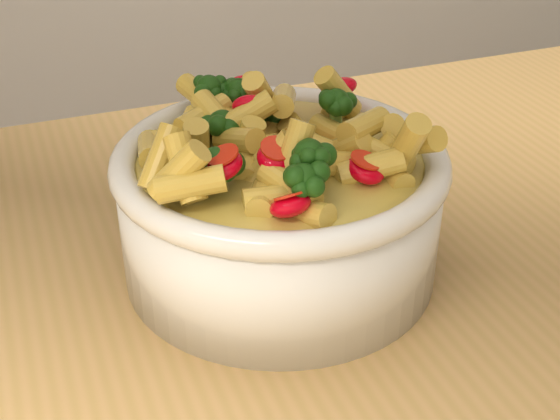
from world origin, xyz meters
name	(u,v)px	position (x,y,z in m)	size (l,w,h in m)	color
serving_bowl	(280,209)	(0.08, 0.07, 0.95)	(0.23, 0.23, 0.10)	white
pasta_salad	(280,129)	(0.08, 0.07, 1.01)	(0.19, 0.19, 0.04)	gold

